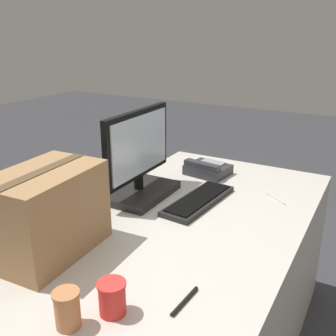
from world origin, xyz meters
The scene contains 9 objects.
office_desk centered at (0.00, 0.00, 0.36)m, with size 1.80×0.90×0.72m.
monitor centered at (0.20, 0.30, 0.87)m, with size 0.47×0.26×0.40m.
keyboard centered at (0.26, 0.02, 0.73)m, with size 0.44×0.18×0.03m.
desk_phone centered at (0.61, 0.13, 0.75)m, with size 0.20×0.23×0.08m.
paper_cup_left centered at (-0.60, -0.01, 0.77)m, with size 0.07×0.07×0.11m.
paper_cup_right centered at (-0.50, -0.08, 0.77)m, with size 0.08×0.08×0.10m.
spoon centered at (0.49, -0.25, 0.72)m, with size 0.10×0.12×0.00m.
cardboard_box centered at (-0.35, 0.30, 0.87)m, with size 0.40×0.27×0.30m.
pen_marker centered at (-0.37, -0.23, 0.72)m, with size 0.14×0.02×0.01m.
Camera 1 is at (-1.19, -0.64, 1.46)m, focal length 42.00 mm.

